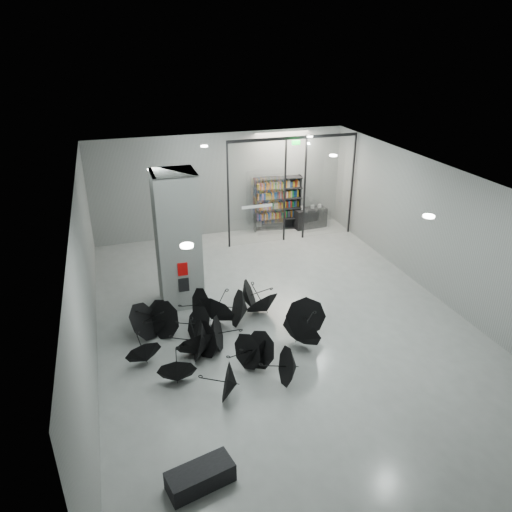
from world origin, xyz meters
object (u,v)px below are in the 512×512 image
object	(u,v)px
column	(178,240)
shop_counter	(310,218)
bookshelf	(277,203)
umbrella_cluster	(224,335)
bench	(200,477)

from	to	relation	value
column	shop_counter	distance (m)	7.75
bookshelf	shop_counter	world-z (taller)	bookshelf
bookshelf	umbrella_cluster	size ratio (longest dim) A/B	0.38
column	bookshelf	size ratio (longest dim) A/B	1.84
bench	shop_counter	distance (m)	13.09
umbrella_cluster	shop_counter	bearing A→B (deg)	52.40
bench	umbrella_cluster	bearing A→B (deg)	57.49
bookshelf	umbrella_cluster	world-z (taller)	bookshelf
column	bookshelf	distance (m)	6.79
column	bench	xyz separation A→B (m)	(-0.78, -6.65, -1.81)
bookshelf	shop_counter	distance (m)	1.54
bench	shop_counter	size ratio (longest dim) A/B	0.89
umbrella_cluster	bench	bearing A→B (deg)	-109.60
column	shop_counter	bearing A→B (deg)	36.18
bench	umbrella_cluster	world-z (taller)	umbrella_cluster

